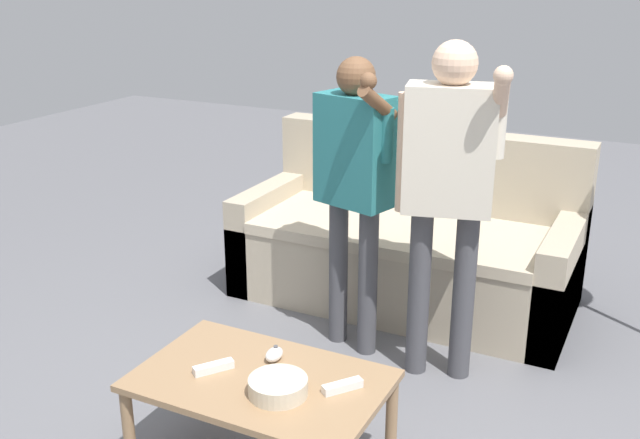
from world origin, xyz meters
name	(u,v)px	position (x,y,z in m)	size (l,w,h in m)	color
couch	(408,245)	(-0.19, 1.44, 0.30)	(1.82, 0.87, 0.91)	#B7A88E
coffee_table	(261,390)	(-0.13, -0.26, 0.35)	(0.89, 0.56, 0.40)	#997551
snack_bowl	(278,387)	(-0.02, -0.33, 0.43)	(0.20, 0.20, 0.06)	beige
game_remote_nunchuk	(274,354)	(-0.14, -0.14, 0.43)	(0.06, 0.09, 0.05)	white
player_right	(448,175)	(0.23, 0.70, 0.95)	(0.48, 0.31, 1.51)	#47474C
player_center	(354,172)	(-0.23, 0.76, 0.89)	(0.41, 0.37, 1.41)	#47474C
game_remote_wand_near	(213,367)	(-0.30, -0.30, 0.42)	(0.12, 0.14, 0.03)	white
game_remote_wand_far	(342,386)	(0.17, -0.21, 0.42)	(0.12, 0.14, 0.03)	white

